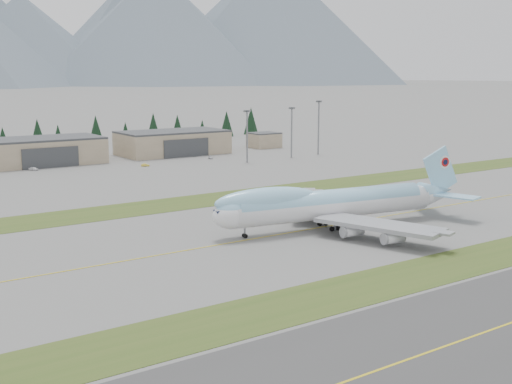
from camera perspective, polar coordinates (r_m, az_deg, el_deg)
ground at (r=149.38m, az=3.48°, el=-3.56°), size 7000.00×7000.00×0.00m
grass_strip_near at (r=122.73m, az=14.49°, el=-6.97°), size 400.00×14.00×0.08m
grass_strip_far at (r=186.11m, az=-5.03°, el=-0.80°), size 400.00×18.00×0.08m
taxiway_line_main at (r=149.38m, az=3.48°, el=-3.56°), size 400.00×0.40×0.02m
boeing_747_freighter at (r=152.71m, az=6.75°, el=-1.00°), size 69.22×58.73×18.15m
hangar_center at (r=276.18m, az=-18.58°, el=3.48°), size 48.00×26.60×10.80m
hangar_right at (r=297.94m, az=-7.41°, el=4.40°), size 48.00×26.60×10.80m
control_shed at (r=322.15m, az=0.72°, el=4.64°), size 14.00×12.00×7.60m
floodlight_masts at (r=257.82m, az=-4.67°, el=5.89°), size 190.28×7.82×24.53m
service_vehicle_a at (r=259.26m, az=-19.15°, el=1.83°), size 3.43×4.12×1.33m
service_vehicle_b at (r=259.58m, az=-9.81°, el=2.26°), size 3.51×2.10×1.09m
service_vehicle_c at (r=279.92m, az=-4.07°, el=2.97°), size 2.75×4.02×1.08m
conifer_belt at (r=343.16m, az=-17.29°, el=5.09°), size 267.53×14.79×16.68m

